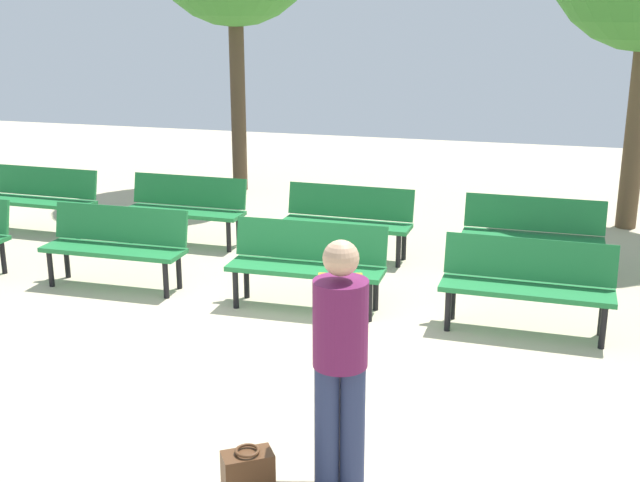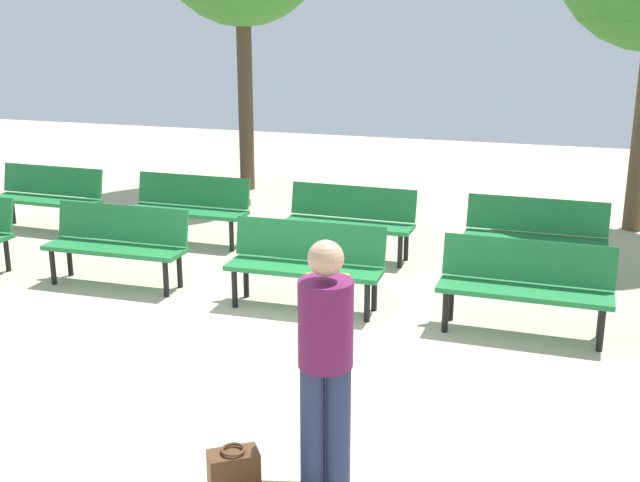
% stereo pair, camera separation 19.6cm
% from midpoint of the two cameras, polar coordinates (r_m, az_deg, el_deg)
% --- Properties ---
extents(ground_plane, '(26.09, 26.09, 0.00)m').
position_cam_midpoint_polar(ground_plane, '(6.90, -5.90, -9.14)').
color(ground_plane, '#BCAD8E').
extents(bench_r0_c1, '(1.61, 0.50, 0.87)m').
position_cam_midpoint_polar(bench_r0_c1, '(9.03, -15.07, -0.06)').
color(bench_r0_c1, '#1E7238').
rests_on(bench_r0_c1, ground_plane).
extents(bench_r0_c2, '(1.61, 0.52, 0.87)m').
position_cam_midpoint_polar(bench_r0_c2, '(8.08, -1.61, -1.38)').
color(bench_r0_c2, '#1E7238').
rests_on(bench_r0_c2, ground_plane).
extents(bench_r0_c3, '(1.61, 0.50, 0.87)m').
position_cam_midpoint_polar(bench_r0_c3, '(7.71, 13.98, -2.76)').
color(bench_r0_c3, '#1E7238').
rests_on(bench_r0_c3, ground_plane).
extents(bench_r1_c0, '(1.61, 0.51, 0.87)m').
position_cam_midpoint_polar(bench_r1_c0, '(11.62, -19.87, 3.10)').
color(bench_r1_c0, '#1E7238').
rests_on(bench_r1_c0, ground_plane).
extents(bench_r1_c1, '(1.60, 0.49, 0.87)m').
position_cam_midpoint_polar(bench_r1_c1, '(10.53, -10.17, 2.53)').
color(bench_r1_c1, '#1E7238').
rests_on(bench_r1_c1, ground_plane).
extents(bench_r1_c2, '(1.61, 0.52, 0.87)m').
position_cam_midpoint_polar(bench_r1_c2, '(9.76, 1.41, 1.72)').
color(bench_r1_c2, '#1E7238').
rests_on(bench_r1_c2, ground_plane).
extents(bench_r1_c3, '(1.60, 0.49, 0.87)m').
position_cam_midpoint_polar(bench_r1_c3, '(9.46, 14.49, 0.73)').
color(bench_r1_c3, '#1E7238').
rests_on(bench_r1_c3, ground_plane).
extents(visitor_with_backpack, '(0.44, 0.58, 1.65)m').
position_cam_midpoint_polar(visitor_with_backpack, '(4.92, 0.31, -7.83)').
color(visitor_with_backpack, navy).
rests_on(visitor_with_backpack, ground_plane).
extents(handbag, '(0.37, 0.33, 0.29)m').
position_cam_midpoint_polar(handbag, '(5.27, -6.32, -16.12)').
color(handbag, '#4C2D19').
rests_on(handbag, ground_plane).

